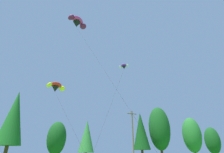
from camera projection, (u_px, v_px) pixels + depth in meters
treeline_tree_d at (14, 117)px, 35.83m from camera, size 4.88×4.88×14.89m
treeline_tree_e at (57, 138)px, 40.68m from camera, size 4.38×4.38×9.55m
treeline_tree_f at (87, 136)px, 43.87m from camera, size 3.88×3.88×10.37m
treeline_tree_g at (141, 131)px, 46.71m from camera, size 4.45×4.45×12.94m
treeline_tree_h at (159, 128)px, 48.67m from camera, size 5.82×5.82×14.87m
treeline_tree_i at (192, 135)px, 50.21m from camera, size 5.13×5.13×12.32m
treeline_tree_j at (212, 141)px, 56.27m from camera, size 4.65×4.65×10.54m
utility_pole at (133, 136)px, 35.83m from camera, size 2.20×0.26×10.93m
parafoil_kite_high_red_yellow at (56, 87)px, 26.82m from camera, size 4.98×11.21×10.97m
parafoil_kite_mid_magenta at (77, 22)px, 30.25m from camera, size 10.52×10.55×23.00m
parafoil_kite_far_purple at (124, 66)px, 34.01m from camera, size 9.67×11.94×16.99m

